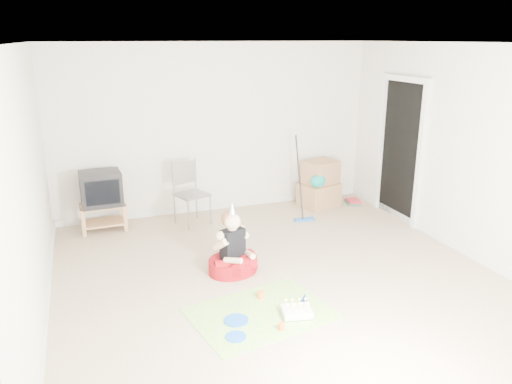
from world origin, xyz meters
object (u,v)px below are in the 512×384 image
object	(u,v)px
tv_stand	(104,215)
cardboard_boxes	(320,185)
crt_tv	(101,188)
seated_woman	(233,257)
birthday_cake	(297,312)
folding_chair	(192,195)

from	to	relation	value
tv_stand	cardboard_boxes	bearing A→B (deg)	-1.12
tv_stand	crt_tv	bearing A→B (deg)	116.57
seated_woman	birthday_cake	world-z (taller)	seated_woman
tv_stand	folding_chair	bearing A→B (deg)	-8.38
tv_stand	cardboard_boxes	size ratio (longest dim) A/B	0.84
seated_woman	tv_stand	bearing A→B (deg)	125.43
crt_tv	seated_woman	bearing A→B (deg)	-57.05
crt_tv	birthday_cake	world-z (taller)	crt_tv
tv_stand	cardboard_boxes	distance (m)	3.39
folding_chair	seated_woman	world-z (taller)	folding_chair
birthday_cake	tv_stand	bearing A→B (deg)	118.41
tv_stand	birthday_cake	bearing A→B (deg)	-61.59
crt_tv	birthday_cake	size ratio (longest dim) A/B	1.70
crt_tv	folding_chair	world-z (taller)	folding_chair
tv_stand	birthday_cake	size ratio (longest dim) A/B	1.95
folding_chair	cardboard_boxes	world-z (taller)	folding_chair
cardboard_boxes	birthday_cake	world-z (taller)	cardboard_boxes
crt_tv	cardboard_boxes	xyz separation A→B (m)	(3.39, -0.07, -0.27)
seated_woman	cardboard_boxes	bearing A→B (deg)	41.78
cardboard_boxes	tv_stand	bearing A→B (deg)	178.88
seated_woman	birthday_cake	size ratio (longest dim) A/B	2.70
cardboard_boxes	seated_woman	bearing A→B (deg)	-138.22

